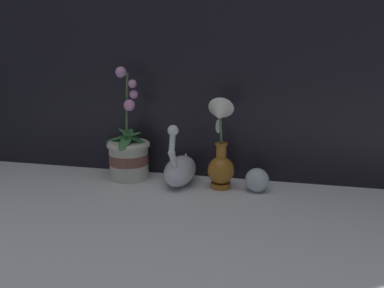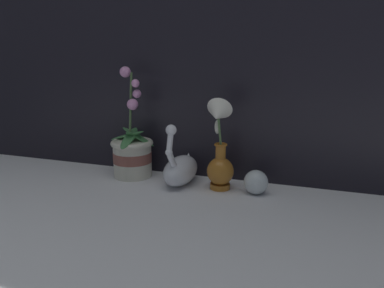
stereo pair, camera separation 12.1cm
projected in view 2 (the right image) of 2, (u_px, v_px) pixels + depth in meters
name	position (u px, v px, depth m)	size (l,w,h in m)	color
ground_plane	(176.00, 195.00, 1.15)	(2.80, 2.80, 0.00)	white
orchid_potted_plant	(132.00, 152.00, 1.32)	(0.19, 0.19, 0.38)	beige
swan_figurine	(181.00, 168.00, 1.25)	(0.10, 0.22, 0.22)	white
blue_vase	(220.00, 155.00, 1.17)	(0.09, 0.13, 0.30)	#B26B23
glass_sphere	(256.00, 182.00, 1.16)	(0.08, 0.08, 0.08)	silver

